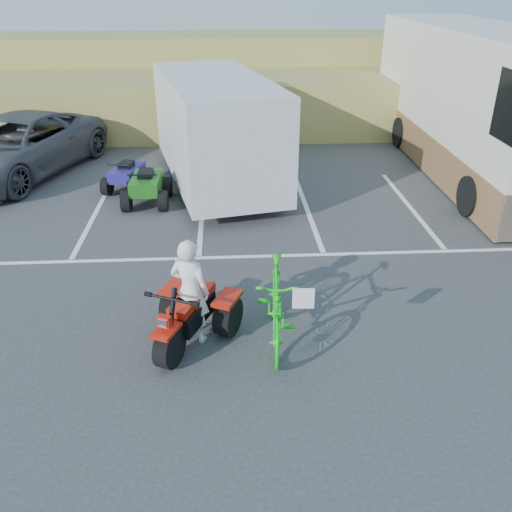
{
  "coord_description": "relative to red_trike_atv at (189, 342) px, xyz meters",
  "views": [
    {
      "loc": [
        0.61,
        -7.89,
        5.36
      ],
      "look_at": [
        1.11,
        0.5,
        1.0
      ],
      "focal_mm": 38.0,
      "sensor_mm": 36.0,
      "label": 1
    }
  ],
  "objects": [
    {
      "name": "ground",
      "position": [
        0.06,
        0.6,
        0.0
      ],
      "size": [
        100.0,
        100.0,
        0.0
      ],
      "primitive_type": "plane",
      "color": "#333335",
      "rests_on": "ground"
    },
    {
      "name": "parking_stripes",
      "position": [
        0.92,
        4.66,
        0.0
      ],
      "size": [
        28.0,
        5.16,
        0.01
      ],
      "color": "white",
      "rests_on": "ground"
    },
    {
      "name": "grass_embankment",
      "position": [
        0.06,
        16.08,
        1.42
      ],
      "size": [
        40.0,
        8.5,
        3.1
      ],
      "color": "#9B9146",
      "rests_on": "ground"
    },
    {
      "name": "red_trike_atv",
      "position": [
        0.0,
        0.0,
        0.0
      ],
      "size": [
        1.91,
        2.13,
        1.13
      ],
      "primitive_type": null,
      "rotation": [
        0.0,
        0.0,
        -0.43
      ],
      "color": "red",
      "rests_on": "ground"
    },
    {
      "name": "rider",
      "position": [
        0.06,
        0.14,
        0.9
      ],
      "size": [
        0.78,
        0.66,
        1.8
      ],
      "primitive_type": "imported",
      "rotation": [
        0.0,
        0.0,
        2.72
      ],
      "color": "white",
      "rests_on": "ground"
    },
    {
      "name": "green_dirt_bike",
      "position": [
        1.43,
        0.01,
        0.68
      ],
      "size": [
        0.81,
        2.31,
        1.36
      ],
      "primitive_type": "imported",
      "rotation": [
        0.0,
        0.0,
        -0.08
      ],
      "color": "#14BF19",
      "rests_on": "ground"
    },
    {
      "name": "grey_pickup",
      "position": [
        -5.48,
        8.81,
        0.86
      ],
      "size": [
        4.77,
        6.81,
        1.72
      ],
      "primitive_type": "imported",
      "rotation": [
        0.0,
        0.0,
        -0.34
      ],
      "color": "#414248",
      "rests_on": "ground"
    },
    {
      "name": "cargo_trailer",
      "position": [
        0.45,
        7.64,
        1.61
      ],
      "size": [
        3.86,
        6.78,
        2.98
      ],
      "rotation": [
        0.0,
        0.0,
        0.22
      ],
      "color": "silver",
      "rests_on": "ground"
    },
    {
      "name": "rv_motorhome",
      "position": [
        8.14,
        8.83,
        1.75
      ],
      "size": [
        3.04,
        11.28,
        4.03
      ],
      "rotation": [
        0.0,
        0.0,
        -0.02
      ],
      "color": "silver",
      "rests_on": "ground"
    },
    {
      "name": "quad_atv_blue",
      "position": [
        -2.04,
        7.26,
        0.0
      ],
      "size": [
        1.36,
        1.61,
        0.91
      ],
      "primitive_type": null,
      "rotation": [
        0.0,
        0.0,
        -0.25
      ],
      "color": "navy",
      "rests_on": "ground"
    },
    {
      "name": "quad_atv_green",
      "position": [
        -1.38,
        6.22,
        0.0
      ],
      "size": [
        1.18,
        1.57,
        1.01
      ],
      "primitive_type": null,
      "rotation": [
        0.0,
        0.0,
        -0.02
      ],
      "color": "#195B14",
      "rests_on": "ground"
    }
  ]
}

